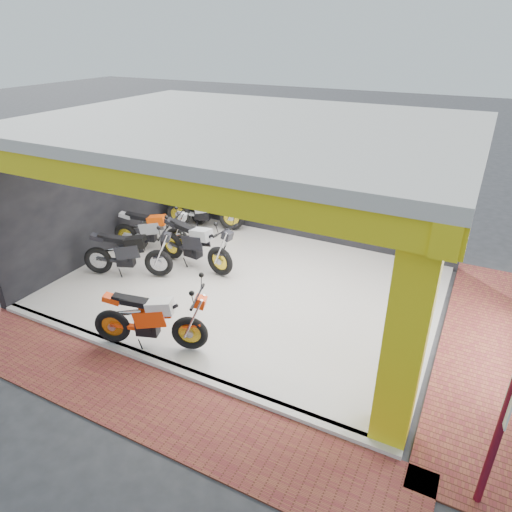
{
  "coord_description": "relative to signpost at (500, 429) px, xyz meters",
  "views": [
    {
      "loc": [
        4.22,
        -5.8,
        5.24
      ],
      "look_at": [
        0.22,
        1.94,
        0.9
      ],
      "focal_mm": 32.0,
      "sensor_mm": 36.0,
      "label": 1
    }
  ],
  "objects": [
    {
      "name": "moto_row_c",
      "position": [
        -7.39,
        3.93,
        -0.48
      ],
      "size": [
        2.27,
        1.37,
        1.3
      ],
      "primitive_type": null,
      "rotation": [
        0.0,
        0.0,
        0.29
      ],
      "color": "#A1A4A9",
      "rests_on": "showroom_floor"
    },
    {
      "name": "showroom_ceiling",
      "position": [
        -4.95,
        3.26,
        2.36
      ],
      "size": [
        8.4,
        6.4,
        0.2
      ],
      "primitive_type": "cube",
      "color": "beige",
      "rests_on": "corner_column"
    },
    {
      "name": "moto_row_e",
      "position": [
        -6.83,
        5.77,
        -0.4
      ],
      "size": [
        2.57,
        1.55,
        1.48
      ],
      "primitive_type": null,
      "rotation": [
        0.0,
        0.0,
        0.29
      ],
      "color": "#98999F",
      "rests_on": "showroom_floor"
    },
    {
      "name": "moto_row_b",
      "position": [
        -6.95,
        2.65,
        -0.46
      ],
      "size": [
        2.36,
        1.58,
        1.35
      ],
      "primitive_type": null,
      "rotation": [
        0.0,
        0.0,
        0.38
      ],
      "color": "black",
      "rests_on": "showroom_floor"
    },
    {
      "name": "paver_front",
      "position": [
        -4.95,
        -0.54,
        -1.22
      ],
      "size": [
        9.0,
        1.4,
        0.03
      ],
      "primitive_type": "cube",
      "color": "brown",
      "rests_on": "ground"
    },
    {
      "name": "back_wall",
      "position": [
        -4.95,
        6.36,
        0.51
      ],
      "size": [
        8.2,
        0.2,
        3.5
      ],
      "primitive_type": "cube",
      "color": "black",
      "rests_on": "ground"
    },
    {
      "name": "floor_kerb",
      "position": [
        -4.95,
        0.24,
        -1.19
      ],
      "size": [
        8.0,
        0.2,
        0.1
      ],
      "primitive_type": "cube",
      "color": "white",
      "rests_on": "ground"
    },
    {
      "name": "left_wall",
      "position": [
        -9.05,
        3.26,
        0.51
      ],
      "size": [
        0.2,
        6.2,
        3.5
      ],
      "primitive_type": "cube",
      "color": "black",
      "rests_on": "ground"
    },
    {
      "name": "signpost",
      "position": [
        0.0,
        0.0,
        0.0
      ],
      "size": [
        0.09,
        0.32,
        2.26
      ],
      "rotation": [
        0.0,
        0.0,
        0.13
      ],
      "color": "maroon",
      "rests_on": "ground"
    },
    {
      "name": "header_beam_front",
      "position": [
        -4.95,
        0.26,
        2.06
      ],
      "size": [
        8.4,
        0.3,
        0.4
      ],
      "primitive_type": "cube",
      "color": "yellow",
      "rests_on": "corner_column"
    },
    {
      "name": "moto_hero",
      "position": [
        -4.78,
        0.76,
        -0.46
      ],
      "size": [
        2.36,
        1.49,
        1.35
      ],
      "primitive_type": null,
      "rotation": [
        0.0,
        0.0,
        0.33
      ],
      "color": "#FF3C0A",
      "rests_on": "showroom_floor"
    },
    {
      "name": "moto_row_d",
      "position": [
        -7.89,
        5.67,
        -0.51
      ],
      "size": [
        2.16,
        1.27,
        1.24
      ],
      "primitive_type": null,
      "rotation": [
        0.0,
        0.0,
        -0.27
      ],
      "color": "black",
      "rests_on": "showroom_floor"
    },
    {
      "name": "corner_column",
      "position": [
        -1.2,
        0.51,
        0.51
      ],
      "size": [
        0.5,
        0.5,
        3.5
      ],
      "primitive_type": "cube",
      "color": "yellow",
      "rests_on": "ground"
    },
    {
      "name": "moto_row_a",
      "position": [
        -5.74,
        3.35,
        -0.42
      ],
      "size": [
        2.43,
        1.14,
        1.43
      ],
      "primitive_type": null,
      "rotation": [
        0.0,
        0.0,
        -0.12
      ],
      "color": "black",
      "rests_on": "showroom_floor"
    },
    {
      "name": "paver_right",
      "position": [
        -0.15,
        3.26,
        -1.22
      ],
      "size": [
        1.4,
        7.0,
        0.03
      ],
      "primitive_type": "cube",
      "color": "brown",
      "rests_on": "ground"
    },
    {
      "name": "showroom_floor",
      "position": [
        -4.95,
        3.26,
        -1.19
      ],
      "size": [
        8.0,
        6.0,
        0.1
      ],
      "primitive_type": "cube",
      "color": "white",
      "rests_on": "ground"
    },
    {
      "name": "ground",
      "position": [
        -4.95,
        1.26,
        -1.24
      ],
      "size": [
        80.0,
        80.0,
        0.0
      ],
      "primitive_type": "plane",
      "color": "#2D2D30",
      "rests_on": "ground"
    },
    {
      "name": "header_beam_right",
      "position": [
        -0.95,
        3.26,
        2.06
      ],
      "size": [
        0.3,
        6.4,
        0.4
      ],
      "primitive_type": "cube",
      "color": "yellow",
      "rests_on": "corner_column"
    }
  ]
}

